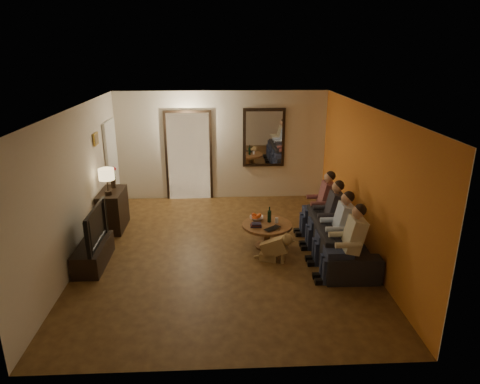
{
  "coord_description": "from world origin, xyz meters",
  "views": [
    {
      "loc": [
        -0.06,
        -7.05,
        3.56
      ],
      "look_at": [
        0.3,
        0.3,
        1.05
      ],
      "focal_mm": 32.0,
      "sensor_mm": 36.0,
      "label": 1
    }
  ],
  "objects_px": {
    "person_d": "(322,206)",
    "coffee_table": "(267,235)",
    "person_c": "(330,217)",
    "person_a": "(349,246)",
    "tv_stand": "(93,254)",
    "person_b": "(339,231)",
    "wine_bottle": "(269,214)",
    "dresser": "(113,210)",
    "tv": "(90,226)",
    "bowl": "(256,218)",
    "laptop": "(274,229)",
    "table_lamp": "(107,182)",
    "sofa": "(339,238)",
    "dog": "(274,246)"
  },
  "relations": [
    {
      "from": "laptop",
      "to": "tv",
      "type": "bearing_deg",
      "value": 144.58
    },
    {
      "from": "tv_stand",
      "to": "person_b",
      "type": "xyz_separation_m",
      "value": [
        4.19,
        -0.14,
        0.41
      ]
    },
    {
      "from": "person_d",
      "to": "coffee_table",
      "type": "distance_m",
      "value": 1.3
    },
    {
      "from": "tv",
      "to": "person_c",
      "type": "height_order",
      "value": "person_c"
    },
    {
      "from": "person_b",
      "to": "person_d",
      "type": "relative_size",
      "value": 1.0
    },
    {
      "from": "dresser",
      "to": "dog",
      "type": "height_order",
      "value": "dresser"
    },
    {
      "from": "tv_stand",
      "to": "person_c",
      "type": "height_order",
      "value": "person_c"
    },
    {
      "from": "person_d",
      "to": "sofa",
      "type": "bearing_deg",
      "value": -83.66
    },
    {
      "from": "laptop",
      "to": "table_lamp",
      "type": "bearing_deg",
      "value": 121.04
    },
    {
      "from": "bowl",
      "to": "table_lamp",
      "type": "bearing_deg",
      "value": 169.01
    },
    {
      "from": "dresser",
      "to": "person_b",
      "type": "xyz_separation_m",
      "value": [
        4.19,
        -1.69,
        0.2
      ]
    },
    {
      "from": "tv_stand",
      "to": "dog",
      "type": "xyz_separation_m",
      "value": [
        3.11,
        -0.03,
        0.09
      ]
    },
    {
      "from": "bowl",
      "to": "laptop",
      "type": "height_order",
      "value": "bowl"
    },
    {
      "from": "person_a",
      "to": "person_b",
      "type": "distance_m",
      "value": 0.6
    },
    {
      "from": "person_c",
      "to": "person_a",
      "type": "bearing_deg",
      "value": -90.0
    },
    {
      "from": "tv_stand",
      "to": "laptop",
      "type": "distance_m",
      "value": 3.17
    },
    {
      "from": "dog",
      "to": "person_d",
      "type": "bearing_deg",
      "value": 63.32
    },
    {
      "from": "person_b",
      "to": "wine_bottle",
      "type": "xyz_separation_m",
      "value": [
        -1.09,
        0.8,
        0.01
      ]
    },
    {
      "from": "wine_bottle",
      "to": "bowl",
      "type": "bearing_deg",
      "value": 152.45
    },
    {
      "from": "person_c",
      "to": "wine_bottle",
      "type": "bearing_deg",
      "value": 169.78
    },
    {
      "from": "person_c",
      "to": "coffee_table",
      "type": "height_order",
      "value": "person_c"
    },
    {
      "from": "tv",
      "to": "dresser",
      "type": "bearing_deg",
      "value": 0.0
    },
    {
      "from": "sofa",
      "to": "person_b",
      "type": "xyz_separation_m",
      "value": [
        -0.1,
        -0.3,
        0.27
      ]
    },
    {
      "from": "wine_bottle",
      "to": "tv_stand",
      "type": "bearing_deg",
      "value": -168.07
    },
    {
      "from": "person_a",
      "to": "wine_bottle",
      "type": "bearing_deg",
      "value": 128.03
    },
    {
      "from": "bowl",
      "to": "tv_stand",
      "type": "bearing_deg",
      "value": -164.89
    },
    {
      "from": "dog",
      "to": "tv_stand",
      "type": "bearing_deg",
      "value": -162.51
    },
    {
      "from": "person_b",
      "to": "wine_bottle",
      "type": "bearing_deg",
      "value": 143.89
    },
    {
      "from": "table_lamp",
      "to": "person_c",
      "type": "bearing_deg",
      "value": -11.78
    },
    {
      "from": "tv",
      "to": "person_c",
      "type": "xyz_separation_m",
      "value": [
        4.19,
        0.46,
        -0.11
      ]
    },
    {
      "from": "person_c",
      "to": "laptop",
      "type": "height_order",
      "value": "person_c"
    },
    {
      "from": "coffee_table",
      "to": "sofa",
      "type": "bearing_deg",
      "value": -17.72
    },
    {
      "from": "person_b",
      "to": "laptop",
      "type": "relative_size",
      "value": 3.65
    },
    {
      "from": "tv",
      "to": "person_d",
      "type": "height_order",
      "value": "person_d"
    },
    {
      "from": "person_a",
      "to": "person_b",
      "type": "relative_size",
      "value": 1.0
    },
    {
      "from": "person_d",
      "to": "wine_bottle",
      "type": "distance_m",
      "value": 1.16
    },
    {
      "from": "person_d",
      "to": "tv",
      "type": "bearing_deg",
      "value": -165.84
    },
    {
      "from": "dresser",
      "to": "person_a",
      "type": "distance_m",
      "value": 4.78
    },
    {
      "from": "dresser",
      "to": "person_c",
      "type": "bearing_deg",
      "value": -14.63
    },
    {
      "from": "wine_bottle",
      "to": "coffee_table",
      "type": "bearing_deg",
      "value": -116.57
    },
    {
      "from": "tv",
      "to": "coffee_table",
      "type": "height_order",
      "value": "tv"
    },
    {
      "from": "person_b",
      "to": "wine_bottle",
      "type": "relative_size",
      "value": 3.87
    },
    {
      "from": "person_b",
      "to": "coffee_table",
      "type": "bearing_deg",
      "value": 148.62
    },
    {
      "from": "person_b",
      "to": "table_lamp",
      "type": "bearing_deg",
      "value": 160.62
    },
    {
      "from": "person_d",
      "to": "coffee_table",
      "type": "xyz_separation_m",
      "value": [
        -1.14,
        -0.5,
        -0.38
      ]
    },
    {
      "from": "table_lamp",
      "to": "bowl",
      "type": "distance_m",
      "value": 2.98
    },
    {
      "from": "person_b",
      "to": "sofa",
      "type": "bearing_deg",
      "value": 71.57
    },
    {
      "from": "person_a",
      "to": "person_d",
      "type": "height_order",
      "value": "same"
    },
    {
      "from": "person_d",
      "to": "bowl",
      "type": "distance_m",
      "value": 1.36
    },
    {
      "from": "sofa",
      "to": "person_a",
      "type": "distance_m",
      "value": 0.95
    }
  ]
}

